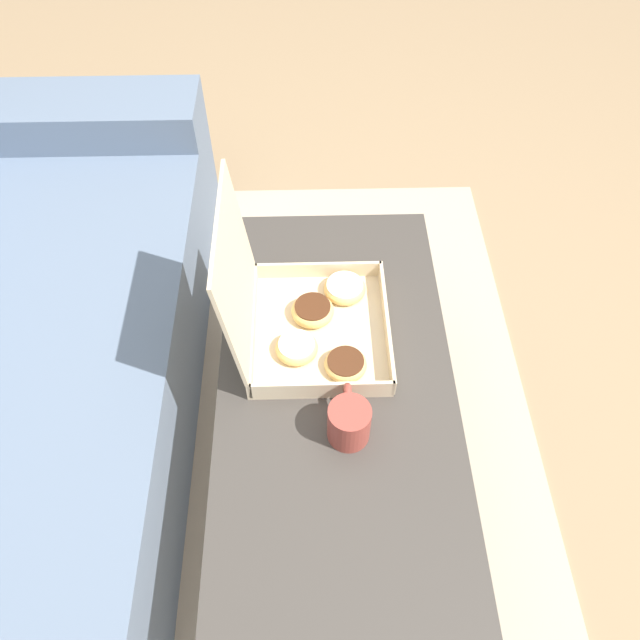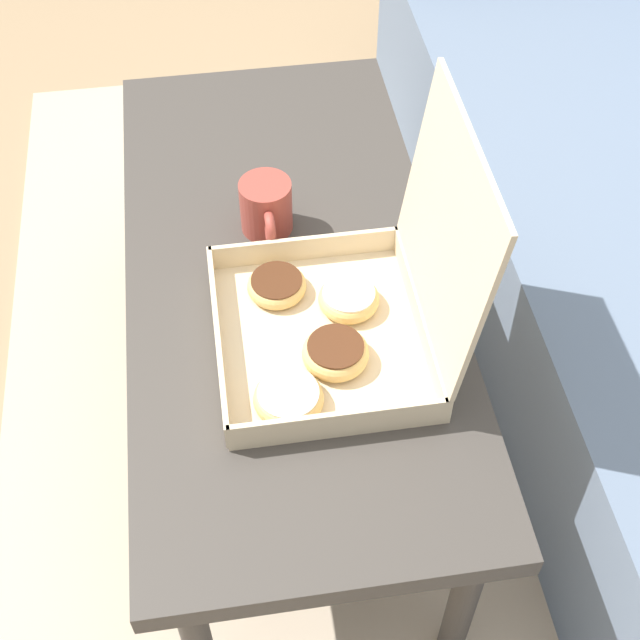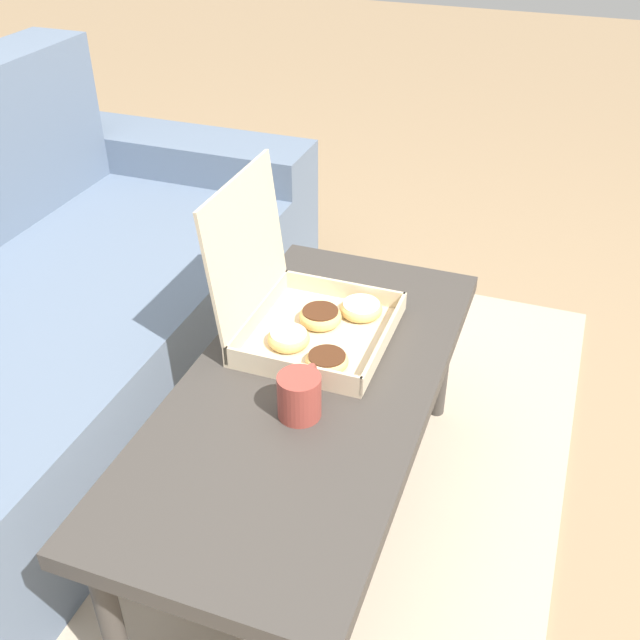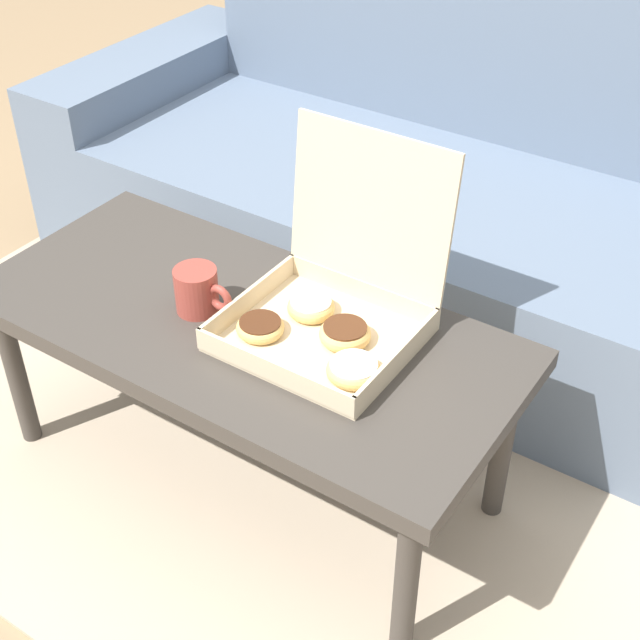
# 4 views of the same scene
# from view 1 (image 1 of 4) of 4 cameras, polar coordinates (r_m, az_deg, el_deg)

# --- Properties ---
(ground_plane) EXTENTS (12.00, 12.00, 0.00)m
(ground_plane) POSITION_cam_1_polar(r_m,az_deg,el_deg) (1.75, 0.04, -14.24)
(ground_plane) COLOR #937756
(area_rug) EXTENTS (2.35, 1.83, 0.01)m
(area_rug) POSITION_cam_1_polar(r_m,az_deg,el_deg) (1.77, -10.02, -14.19)
(area_rug) COLOR tan
(area_rug) RESTS_ON ground_plane
(coffee_table) EXTENTS (1.13, 0.52, 0.44)m
(coffee_table) POSITION_cam_1_polar(r_m,az_deg,el_deg) (1.40, 1.53, -7.74)
(coffee_table) COLOR #3D3833
(coffee_table) RESTS_ON ground_plane
(pastry_box) EXTENTS (0.35, 0.35, 0.37)m
(pastry_box) POSITION_cam_1_polar(r_m,az_deg,el_deg) (1.40, -1.48, 0.43)
(pastry_box) COLOR beige
(pastry_box) RESTS_ON coffee_table
(coffee_mug) EXTENTS (0.13, 0.09, 0.09)m
(coffee_mug) POSITION_cam_1_polar(r_m,az_deg,el_deg) (1.27, 2.66, -9.24)
(coffee_mug) COLOR #993D33
(coffee_mug) RESTS_ON coffee_table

